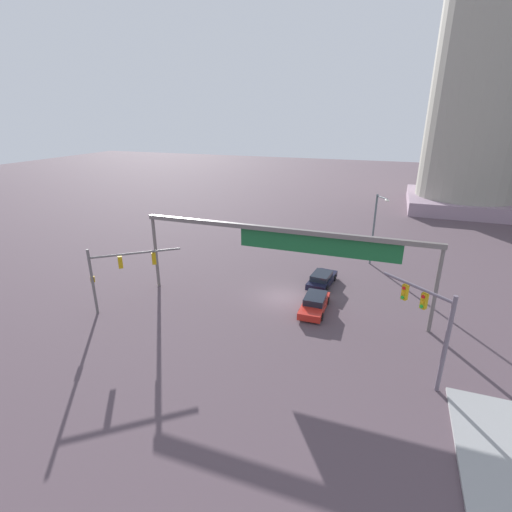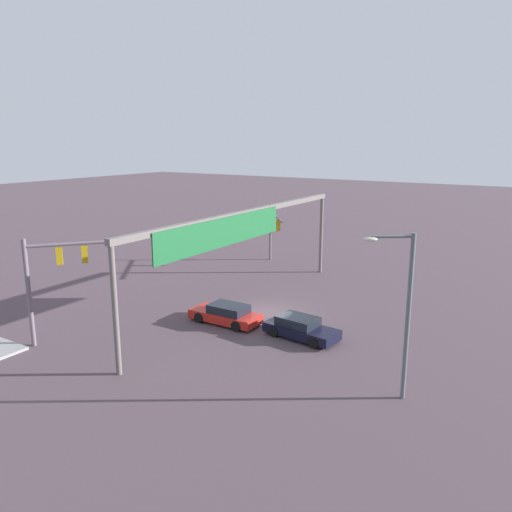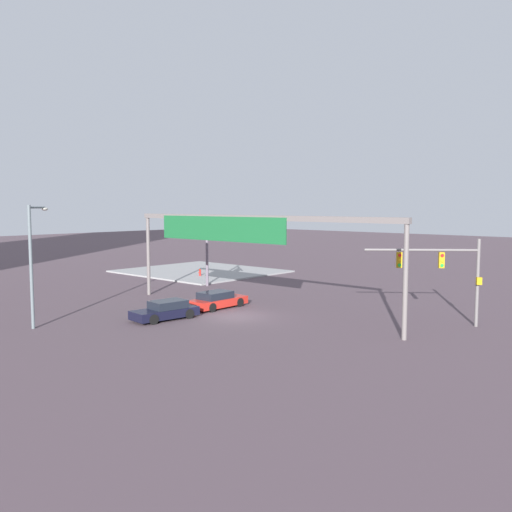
% 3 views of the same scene
% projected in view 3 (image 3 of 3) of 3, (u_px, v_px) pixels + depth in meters
% --- Properties ---
extents(ground_plane, '(215.62, 215.62, 0.00)m').
position_uv_depth(ground_plane, '(235.00, 316.00, 36.00)').
color(ground_plane, '#514149').
extents(sidewalk_corner, '(15.53, 13.85, 0.15)m').
position_uv_depth(sidewalk_corner, '(200.00, 271.00, 60.02)').
color(sidewalk_corner, gray).
rests_on(sidewalk_corner, ground).
extents(traffic_signal_near_corner, '(5.69, 4.37, 5.32)m').
position_uv_depth(traffic_signal_near_corner, '(446.00, 267.00, 32.70)').
color(traffic_signal_near_corner, '#635E5E').
rests_on(traffic_signal_near_corner, ground).
extents(traffic_signal_opposite_side, '(3.74, 3.11, 5.96)m').
position_uv_depth(traffic_signal_opposite_side, '(208.00, 242.00, 48.13)').
color(traffic_signal_opposite_side, slate).
rests_on(traffic_signal_opposite_side, ground).
extents(streetlamp_curved_arm, '(1.36, 1.90, 7.33)m').
position_uv_depth(streetlamp_curved_arm, '(33.00, 257.00, 32.19)').
color(streetlamp_curved_arm, slate).
rests_on(streetlamp_curved_arm, ground).
extents(overhead_sign_gantry, '(23.04, 0.43, 6.65)m').
position_uv_depth(overhead_sign_gantry, '(241.00, 230.00, 37.18)').
color(overhead_sign_gantry, '#68615F').
rests_on(overhead_sign_gantry, ground).
extents(sedan_car_approaching, '(1.87, 4.45, 1.21)m').
position_uv_depth(sedan_car_approaching, '(217.00, 300.00, 38.81)').
color(sedan_car_approaching, red).
rests_on(sedan_car_approaching, ground).
extents(sedan_car_waiting_far, '(2.21, 4.45, 1.21)m').
position_uv_depth(sedan_car_waiting_far, '(166.00, 311.00, 34.93)').
color(sedan_car_waiting_far, black).
rests_on(sedan_car_waiting_far, ground).
extents(fire_hydrant_on_curb, '(0.33, 0.22, 0.71)m').
position_uv_depth(fire_hydrant_on_curb, '(200.00, 272.00, 55.58)').
color(fire_hydrant_on_curb, red).
rests_on(fire_hydrant_on_curb, sidewalk_corner).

